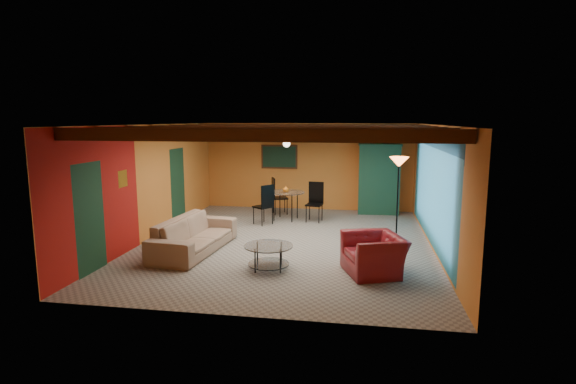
% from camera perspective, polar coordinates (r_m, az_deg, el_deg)
% --- Properties ---
extents(room, '(6.52, 8.01, 2.71)m').
position_cam_1_polar(room, '(10.17, -0.08, 6.67)').
color(room, gray).
rests_on(room, ground).
extents(sofa, '(1.21, 2.59, 0.73)m').
position_cam_1_polar(sofa, '(9.87, -11.82, -5.33)').
color(sofa, '#8B6E5A').
rests_on(sofa, ground).
extents(armchair, '(1.29, 1.37, 0.72)m').
position_cam_1_polar(armchair, '(8.46, 10.86, -7.80)').
color(armchair, maroon).
rests_on(armchair, ground).
extents(coffee_table, '(1.05, 1.05, 0.47)m').
position_cam_1_polar(coffee_table, '(8.58, -2.49, -8.27)').
color(coffee_table, silver).
rests_on(coffee_table, ground).
extents(dining_table, '(2.42, 2.42, 1.11)m').
position_cam_1_polar(dining_table, '(12.64, -0.29, -1.08)').
color(dining_table, silver).
rests_on(dining_table, ground).
extents(armoire, '(1.19, 0.62, 2.04)m').
position_cam_1_polar(armoire, '(13.74, 11.51, 1.54)').
color(armoire, brown).
rests_on(armoire, ground).
extents(floor_lamp, '(0.54, 0.54, 2.03)m').
position_cam_1_polar(floor_lamp, '(10.06, 13.77, -1.35)').
color(floor_lamp, black).
rests_on(floor_lamp, ground).
extents(ceiling_fan, '(1.50, 1.50, 0.44)m').
position_cam_1_polar(ceiling_fan, '(10.06, -0.19, 6.64)').
color(ceiling_fan, '#472614').
rests_on(ceiling_fan, ceiling).
extents(painting, '(1.05, 0.03, 0.65)m').
position_cam_1_polar(painting, '(14.15, -1.12, 4.51)').
color(painting, black).
rests_on(painting, wall_back).
extents(potted_plant, '(0.53, 0.49, 0.47)m').
position_cam_1_polar(potted_plant, '(13.63, 11.68, 6.78)').
color(potted_plant, '#26661E').
rests_on(potted_plant, armoire).
extents(vase, '(0.18, 0.18, 0.18)m').
position_cam_1_polar(vase, '(12.54, -0.29, 1.81)').
color(vase, orange).
rests_on(vase, dining_table).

